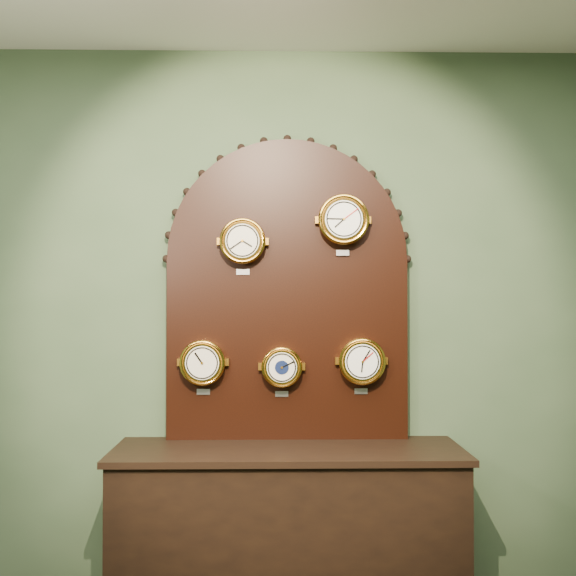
{
  "coord_description": "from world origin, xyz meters",
  "views": [
    {
      "loc": [
        -0.06,
        -0.96,
        1.53
      ],
      "look_at": [
        0.0,
        2.25,
        1.58
      ],
      "focal_mm": 42.43,
      "sensor_mm": 36.0,
      "label": 1
    }
  ],
  "objects_px": {
    "roman_clock": "(243,241)",
    "barometer": "(282,367)",
    "tide_clock": "(362,361)",
    "arabic_clock": "(343,220)",
    "shop_counter": "(288,540)",
    "hygrometer": "(203,362)",
    "display_board": "(287,280)"
  },
  "relations": [
    {
      "from": "barometer",
      "to": "display_board",
      "type": "bearing_deg",
      "value": 66.86
    },
    {
      "from": "shop_counter",
      "to": "barometer",
      "type": "relative_size",
      "value": 6.37
    },
    {
      "from": "shop_counter",
      "to": "roman_clock",
      "type": "relative_size",
      "value": 5.78
    },
    {
      "from": "roman_clock",
      "to": "display_board",
      "type": "bearing_deg",
      "value": 16.76
    },
    {
      "from": "shop_counter",
      "to": "display_board",
      "type": "xyz_separation_m",
      "value": [
        0.0,
        0.22,
        1.23
      ]
    },
    {
      "from": "tide_clock",
      "to": "arabic_clock",
      "type": "bearing_deg",
      "value": -179.7
    },
    {
      "from": "roman_clock",
      "to": "hygrometer",
      "type": "bearing_deg",
      "value": 179.98
    },
    {
      "from": "barometer",
      "to": "arabic_clock",
      "type": "bearing_deg",
      "value": -0.21
    },
    {
      "from": "shop_counter",
      "to": "barometer",
      "type": "distance_m",
      "value": 0.81
    },
    {
      "from": "barometer",
      "to": "tide_clock",
      "type": "distance_m",
      "value": 0.4
    },
    {
      "from": "shop_counter",
      "to": "roman_clock",
      "type": "xyz_separation_m",
      "value": [
        -0.22,
        0.15,
        1.41
      ]
    },
    {
      "from": "hygrometer",
      "to": "arabic_clock",
      "type": "bearing_deg",
      "value": -0.06
    },
    {
      "from": "tide_clock",
      "to": "shop_counter",
      "type": "bearing_deg",
      "value": -157.28
    },
    {
      "from": "arabic_clock",
      "to": "hygrometer",
      "type": "xyz_separation_m",
      "value": [
        -0.69,
        0.0,
        -0.7
      ]
    },
    {
      "from": "arabic_clock",
      "to": "tide_clock",
      "type": "relative_size",
      "value": 1.07
    },
    {
      "from": "roman_clock",
      "to": "barometer",
      "type": "relative_size",
      "value": 1.1
    },
    {
      "from": "display_board",
      "to": "shop_counter",
      "type": "bearing_deg",
      "value": -90.0
    },
    {
      "from": "hygrometer",
      "to": "tide_clock",
      "type": "bearing_deg",
      "value": -0.01
    },
    {
      "from": "shop_counter",
      "to": "hygrometer",
      "type": "height_order",
      "value": "hygrometer"
    },
    {
      "from": "shop_counter",
      "to": "display_board",
      "type": "height_order",
      "value": "display_board"
    },
    {
      "from": "display_board",
      "to": "roman_clock",
      "type": "bearing_deg",
      "value": -163.24
    },
    {
      "from": "arabic_clock",
      "to": "hygrometer",
      "type": "bearing_deg",
      "value": 179.94
    },
    {
      "from": "roman_clock",
      "to": "tide_clock",
      "type": "xyz_separation_m",
      "value": [
        0.59,
        -0.0,
        -0.59
      ]
    },
    {
      "from": "roman_clock",
      "to": "shop_counter",
      "type": "bearing_deg",
      "value": -34.77
    },
    {
      "from": "barometer",
      "to": "roman_clock",
      "type": "bearing_deg",
      "value": -179.85
    },
    {
      "from": "display_board",
      "to": "tide_clock",
      "type": "xyz_separation_m",
      "value": [
        0.37,
        -0.07,
        -0.4
      ]
    },
    {
      "from": "shop_counter",
      "to": "tide_clock",
      "type": "bearing_deg",
      "value": 22.72
    },
    {
      "from": "shop_counter",
      "to": "arabic_clock",
      "type": "relative_size",
      "value": 5.32
    },
    {
      "from": "roman_clock",
      "to": "arabic_clock",
      "type": "distance_m",
      "value": 0.51
    },
    {
      "from": "display_board",
      "to": "barometer",
      "type": "height_order",
      "value": "display_board"
    },
    {
      "from": "tide_clock",
      "to": "hygrometer",
      "type": "bearing_deg",
      "value": 179.99
    },
    {
      "from": "display_board",
      "to": "arabic_clock",
      "type": "distance_m",
      "value": 0.41
    }
  ]
}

